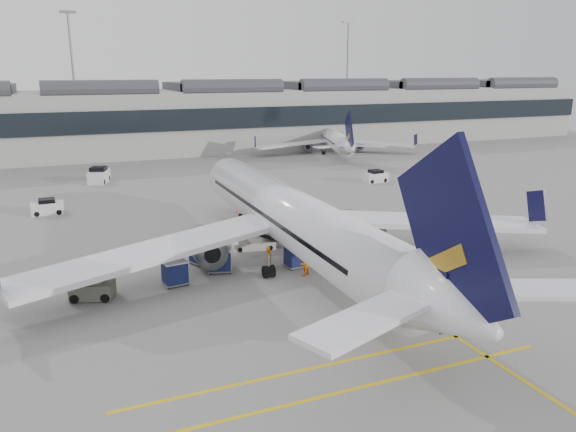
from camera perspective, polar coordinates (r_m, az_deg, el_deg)
name	(u,v)px	position (r m, az deg, el deg)	size (l,w,h in m)	color
ground	(233,299)	(37.44, -5.57, -8.41)	(220.00, 220.00, 0.00)	gray
terminal	(111,119)	(105.75, -17.53, 9.35)	(200.00, 20.45, 12.40)	#9E9E99
light_masts	(91,71)	(119.30, -19.36, 13.75)	(113.00, 0.60, 25.45)	slate
apron_markings	(308,241)	(49.61, 2.03, -2.51)	(0.25, 60.00, 0.01)	gold
airliner_main	(294,220)	(42.74, 0.65, -0.38)	(41.48, 45.32, 12.05)	silver
airliner_far	(334,139)	(102.29, 4.65, 7.77)	(28.21, 31.27, 8.55)	silver
belt_loader	(253,243)	(47.28, -3.58, -2.76)	(4.36, 1.98, 1.73)	silver
baggage_cart_a	(296,256)	(42.74, 0.84, -4.04)	(1.78, 1.52, 1.73)	gray
baggage_cart_b	(202,251)	(44.15, -8.72, -3.56)	(2.16, 2.03, 1.80)	gray
baggage_cart_c	(220,259)	(42.09, -6.91, -4.40)	(2.06, 1.87, 1.81)	gray
baggage_cart_d	(175,272)	(40.08, -11.43, -5.61)	(1.85, 1.60, 1.77)	gray
ramp_agent_a	(269,258)	(42.29, -1.93, -4.30)	(0.66, 0.43, 1.80)	orange
ramp_agent_b	(304,264)	(41.10, 1.66, -4.87)	(0.87, 0.68, 1.80)	orange
pushback_tug	(92,289)	(39.31, -19.25, -6.99)	(3.08, 2.41, 1.51)	#595E4F
safety_cone_nose	(238,210)	(59.38, -5.15, 0.59)	(0.40, 0.40, 0.55)	#F24C0A
safety_cone_engine	(394,243)	(49.12, 10.74, -2.67)	(0.32, 0.32, 0.45)	#F24C0A
service_van_left	(47,207)	(63.68, -23.26, 0.82)	(3.22, 1.65, 1.64)	silver
service_van_mid	(99,176)	(79.23, -18.65, 3.91)	(3.29, 4.58, 2.12)	silver
service_van_right	(376,177)	(76.46, 8.89, 3.98)	(3.30, 1.80, 1.65)	silver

